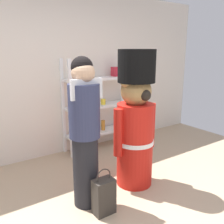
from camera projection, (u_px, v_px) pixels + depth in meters
back_wall at (44, 75)px, 3.81m from camera, size 6.40×0.12×2.60m
merchandise_shelf at (103, 103)px, 4.27m from camera, size 1.39×0.35×1.55m
teddy_bear_guard at (135, 121)px, 3.01m from camera, size 0.63×0.47×1.68m
person_shopper at (85, 130)px, 2.58m from camera, size 0.34×0.32×1.62m
shopping_bag at (104, 196)px, 2.57m from camera, size 0.22×0.15×0.51m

